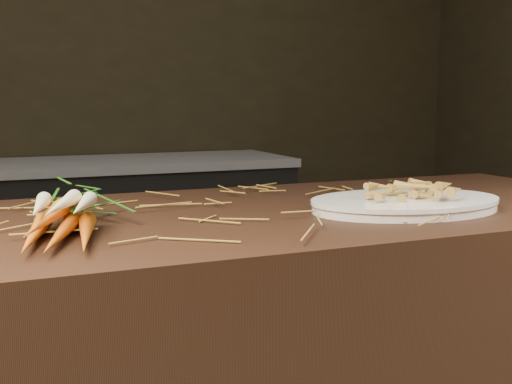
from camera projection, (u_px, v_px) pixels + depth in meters
The scene contains 6 objects.
back_counter at pixel (101, 247), 3.07m from camera, with size 1.82×0.62×0.84m.
straw_bedding at pixel (97, 218), 1.17m from camera, with size 1.40×0.60×0.02m, color #A27529, non-canonical shape.
root_veg_bunch at pixel (71, 205), 1.11m from camera, with size 0.23×0.45×0.08m.
serving_platter at pixel (406, 205), 1.30m from camera, with size 0.40×0.26×0.02m, color white, non-canonical shape.
roasted_veg_heap at pixel (406, 189), 1.29m from camera, with size 0.19×0.14×0.04m, color #A67831, non-canonical shape.
serving_fork at pixel (470, 197), 1.32m from camera, with size 0.01×0.15×0.00m, color silver.
Camera 1 is at (-0.18, -0.87, 1.12)m, focal length 45.00 mm.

